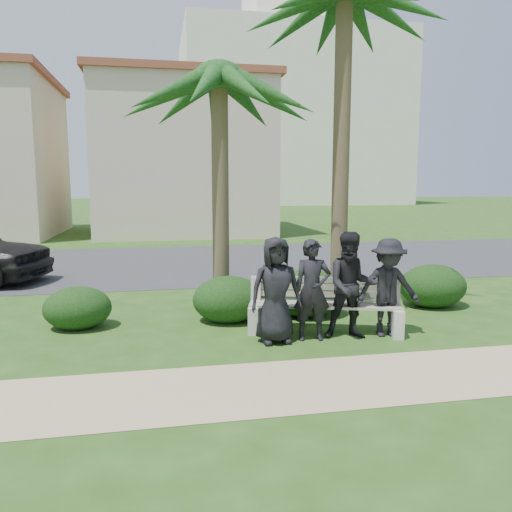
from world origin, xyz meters
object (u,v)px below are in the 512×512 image
(man_b, at_px, (312,290))
(man_d, at_px, (388,288))
(park_bench, at_px, (324,309))
(man_a, at_px, (276,290))
(palm_left, at_px, (219,79))
(man_c, at_px, (352,286))

(man_b, xyz_separation_m, man_d, (1.23, -0.03, -0.00))
(park_bench, bearing_deg, man_b, -116.37)
(man_a, height_order, palm_left, palm_left)
(park_bench, distance_m, man_b, 0.60)
(man_a, bearing_deg, park_bench, 18.45)
(park_bench, xyz_separation_m, man_b, (-0.30, -0.33, 0.40))
(man_c, distance_m, man_d, 0.61)
(man_c, bearing_deg, palm_left, 136.91)
(park_bench, bearing_deg, man_d, -4.64)
(man_c, height_order, man_d, man_c)
(man_c, bearing_deg, man_a, -170.88)
(palm_left, bearing_deg, man_a, -76.84)
(park_bench, xyz_separation_m, man_d, (0.93, -0.36, 0.39))
(park_bench, height_order, man_c, man_c)
(park_bench, xyz_separation_m, palm_left, (-1.42, 1.98, 3.93))
(man_c, height_order, palm_left, palm_left)
(man_b, relative_size, man_c, 0.94)
(man_d, bearing_deg, man_b, -175.33)
(park_bench, height_order, man_a, man_a)
(man_d, height_order, palm_left, palm_left)
(man_d, bearing_deg, palm_left, 141.41)
(man_d, bearing_deg, park_bench, 165.10)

